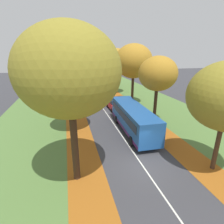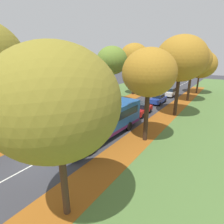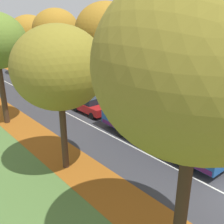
% 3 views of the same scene
% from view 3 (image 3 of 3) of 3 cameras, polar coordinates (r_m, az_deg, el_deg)
% --- Properties ---
extents(leaf_litter_left, '(2.80, 60.00, 0.00)m').
position_cam_3_polar(leaf_litter_left, '(21.80, -16.55, -4.89)').
color(leaf_litter_left, '#9E5619').
rests_on(leaf_litter_left, grass_verge_left).
extents(grass_verge_right, '(12.00, 90.00, 0.01)m').
position_cam_3_polar(grass_verge_right, '(33.63, 0.57, 5.06)').
color(grass_verge_right, '#517538').
rests_on(grass_verge_right, ground).
extents(leaf_litter_right, '(2.80, 60.00, 0.00)m').
position_cam_3_polar(leaf_litter_right, '(26.45, 1.68, 0.61)').
color(leaf_litter_right, '#9E5619').
rests_on(leaf_litter_right, grass_verge_right).
extents(road_centre_line, '(0.12, 80.00, 0.01)m').
position_cam_3_polar(road_centre_line, '(28.66, -13.38, 1.64)').
color(road_centre_line, silver).
rests_on(road_centre_line, ground).
extents(tree_left_nearest, '(6.35, 6.35, 10.57)m').
position_cam_3_polar(tree_left_nearest, '(8.19, 18.26, 9.47)').
color(tree_left_nearest, '#382619').
rests_on(tree_left_nearest, ground).
extents(tree_left_near, '(5.22, 5.22, 8.66)m').
position_cam_3_polar(tree_left_near, '(14.86, -11.46, 9.31)').
color(tree_left_near, '#422D1E').
rests_on(tree_left_near, ground).
extents(tree_right_near, '(4.67, 4.67, 8.48)m').
position_cam_3_polar(tree_right_near, '(21.66, 13.76, 12.82)').
color(tree_right_near, '#382619').
rests_on(tree_right_near, ground).
extents(tree_right_mid, '(6.28, 6.28, 10.26)m').
position_cam_3_polar(tree_right_mid, '(28.07, -1.42, 17.28)').
color(tree_right_mid, '#382619').
rests_on(tree_right_mid, ground).
extents(tree_right_far, '(5.97, 5.97, 9.73)m').
position_cam_3_polar(tree_right_far, '(35.85, -12.09, 17.01)').
color(tree_right_far, '#422D1E').
rests_on(tree_right_far, ground).
extents(tree_right_distant, '(6.30, 6.30, 8.90)m').
position_cam_3_polar(tree_right_distant, '(43.50, -17.49, 15.86)').
color(tree_right_distant, '#422D1E').
rests_on(tree_right_distant, ground).
extents(bus, '(2.89, 10.47, 2.98)m').
position_cam_3_polar(bus, '(19.03, 10.23, -2.56)').
color(bus, '#1E5199').
rests_on(bus, ground).
extents(car_red_lead, '(1.85, 4.24, 1.62)m').
position_cam_3_polar(car_red_lead, '(25.24, -4.88, 1.47)').
color(car_red_lead, '#B21919').
rests_on(car_red_lead, ground).
extents(car_blue_following, '(1.81, 4.21, 1.62)m').
position_cam_3_polar(car_blue_following, '(30.93, -12.96, 4.66)').
color(car_blue_following, '#233D9E').
rests_on(car_blue_following, ground).
extents(car_white_third_in_line, '(1.81, 4.21, 1.62)m').
position_cam_3_polar(car_white_third_in_line, '(36.98, -17.96, 6.79)').
color(car_white_third_in_line, silver).
rests_on(car_white_third_in_line, ground).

